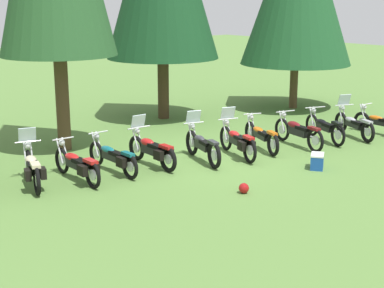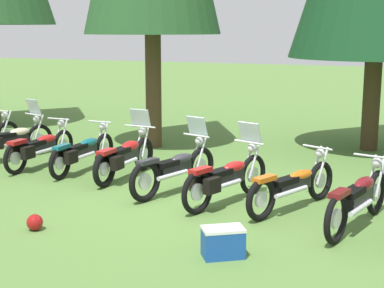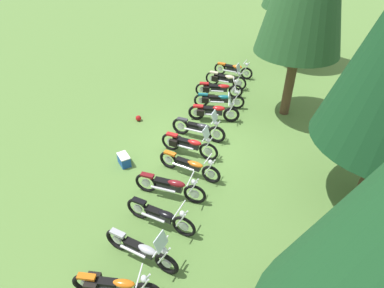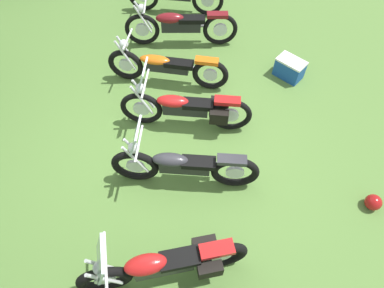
{
  "view_description": "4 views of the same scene",
  "coord_description": "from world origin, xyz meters",
  "px_view_note": "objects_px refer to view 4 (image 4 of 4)",
  "views": [
    {
      "loc": [
        -11.36,
        -11.94,
        4.64
      ],
      "look_at": [
        -1.12,
        -0.28,
        0.67
      ],
      "focal_mm": 54.22,
      "sensor_mm": 36.0,
      "label": 1
    },
    {
      "loc": [
        3.87,
        -9.72,
        3.06
      ],
      "look_at": [
        -0.38,
        0.56,
        0.84
      ],
      "focal_mm": 54.38,
      "sensor_mm": 36.0,
      "label": 2
    },
    {
      "loc": [
        10.5,
        0.53,
        7.77
      ],
      "look_at": [
        0.91,
        -0.19,
        0.7
      ],
      "focal_mm": 30.47,
      "sensor_mm": 36.0,
      "label": 3
    },
    {
      "loc": [
        -3.11,
        0.49,
        4.87
      ],
      "look_at": [
        -0.43,
        -0.17,
        0.93
      ],
      "focal_mm": 31.18,
      "sensor_mm": 36.0,
      "label": 4
    }
  ],
  "objects_px": {
    "dropped_helmet": "(373,202)",
    "motorcycle_5": "(183,166)",
    "motorcycle_7": "(166,67)",
    "picnic_cooler": "(290,68)",
    "motorcycle_4": "(165,264)",
    "motorcycle_8": "(180,25)",
    "motorcycle_6": "(187,108)"
  },
  "relations": [
    {
      "from": "motorcycle_5",
      "to": "motorcycle_7",
      "type": "height_order",
      "value": "motorcycle_5"
    },
    {
      "from": "picnic_cooler",
      "to": "dropped_helmet",
      "type": "relative_size",
      "value": 2.6
    },
    {
      "from": "motorcycle_6",
      "to": "motorcycle_8",
      "type": "bearing_deg",
      "value": -80.55
    },
    {
      "from": "motorcycle_5",
      "to": "dropped_helmet",
      "type": "xyz_separation_m",
      "value": [
        -1.14,
        -2.76,
        -0.35
      ]
    },
    {
      "from": "motorcycle_4",
      "to": "motorcycle_6",
      "type": "distance_m",
      "value": 2.67
    },
    {
      "from": "motorcycle_7",
      "to": "motorcycle_5",
      "type": "bearing_deg",
      "value": 108.23
    },
    {
      "from": "motorcycle_4",
      "to": "picnic_cooler",
      "type": "xyz_separation_m",
      "value": [
        3.28,
        -3.2,
        -0.27
      ]
    },
    {
      "from": "motorcycle_8",
      "to": "dropped_helmet",
      "type": "height_order",
      "value": "motorcycle_8"
    },
    {
      "from": "motorcycle_7",
      "to": "picnic_cooler",
      "type": "relative_size",
      "value": 3.41
    },
    {
      "from": "motorcycle_4",
      "to": "picnic_cooler",
      "type": "bearing_deg",
      "value": -131.63
    },
    {
      "from": "motorcycle_7",
      "to": "motorcycle_8",
      "type": "xyz_separation_m",
      "value": [
        1.14,
        -0.53,
        0.05
      ]
    },
    {
      "from": "motorcycle_5",
      "to": "motorcycle_8",
      "type": "height_order",
      "value": "motorcycle_5"
    },
    {
      "from": "motorcycle_6",
      "to": "picnic_cooler",
      "type": "bearing_deg",
      "value": -142.6
    },
    {
      "from": "motorcycle_8",
      "to": "picnic_cooler",
      "type": "bearing_deg",
      "value": 155.03
    },
    {
      "from": "motorcycle_6",
      "to": "picnic_cooler",
      "type": "relative_size",
      "value": 3.39
    },
    {
      "from": "motorcycle_8",
      "to": "dropped_helmet",
      "type": "distance_m",
      "value": 5.02
    },
    {
      "from": "motorcycle_4",
      "to": "dropped_helmet",
      "type": "bearing_deg",
      "value": -173.01
    },
    {
      "from": "motorcycle_5",
      "to": "picnic_cooler",
      "type": "bearing_deg",
      "value": -126.57
    },
    {
      "from": "motorcycle_5",
      "to": "motorcycle_8",
      "type": "distance_m",
      "value": 3.51
    },
    {
      "from": "motorcycle_6",
      "to": "dropped_helmet",
      "type": "relative_size",
      "value": 8.8
    },
    {
      "from": "motorcycle_5",
      "to": "dropped_helmet",
      "type": "relative_size",
      "value": 8.83
    },
    {
      "from": "motorcycle_4",
      "to": "motorcycle_8",
      "type": "distance_m",
      "value": 4.99
    },
    {
      "from": "motorcycle_4",
      "to": "motorcycle_8",
      "type": "bearing_deg",
      "value": -102.13
    },
    {
      "from": "motorcycle_8",
      "to": "picnic_cooler",
      "type": "relative_size",
      "value": 3.64
    },
    {
      "from": "motorcycle_5",
      "to": "dropped_helmet",
      "type": "height_order",
      "value": "motorcycle_5"
    },
    {
      "from": "dropped_helmet",
      "to": "motorcycle_5",
      "type": "bearing_deg",
      "value": 67.49
    },
    {
      "from": "picnic_cooler",
      "to": "motorcycle_4",
      "type": "bearing_deg",
      "value": 135.69
    },
    {
      "from": "motorcycle_6",
      "to": "motorcycle_7",
      "type": "bearing_deg",
      "value": -64.36
    },
    {
      "from": "motorcycle_7",
      "to": "picnic_cooler",
      "type": "height_order",
      "value": "motorcycle_7"
    },
    {
      "from": "dropped_helmet",
      "to": "picnic_cooler",
      "type": "bearing_deg",
      "value": 1.98
    },
    {
      "from": "motorcycle_6",
      "to": "motorcycle_4",
      "type": "bearing_deg",
      "value": 89.77
    },
    {
      "from": "motorcycle_8",
      "to": "motorcycle_5",
      "type": "bearing_deg",
      "value": 91.79
    }
  ]
}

